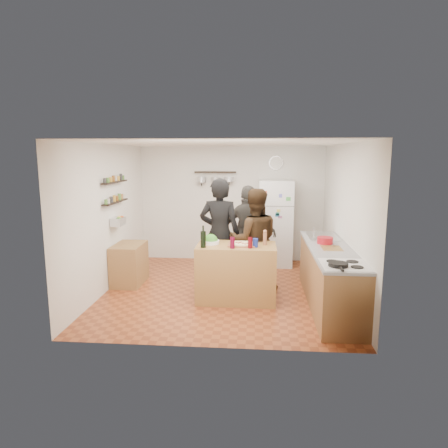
# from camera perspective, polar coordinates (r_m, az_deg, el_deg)

# --- Properties ---
(room_shell) EXTENTS (4.20, 4.20, 4.20)m
(room_shell) POSITION_cam_1_polar(r_m,az_deg,el_deg) (7.10, 0.19, 1.19)
(room_shell) COLOR brown
(room_shell) RESTS_ON ground
(prep_island) EXTENTS (1.25, 0.72, 0.91)m
(prep_island) POSITION_cam_1_polar(r_m,az_deg,el_deg) (6.45, 1.76, -6.95)
(prep_island) COLOR #A67B3D
(prep_island) RESTS_ON floor
(pizza_board) EXTENTS (0.42, 0.34, 0.02)m
(pizza_board) POSITION_cam_1_polar(r_m,az_deg,el_deg) (6.31, 2.50, -2.97)
(pizza_board) COLOR brown
(pizza_board) RESTS_ON prep_island
(pizza) EXTENTS (0.34, 0.34, 0.02)m
(pizza) POSITION_cam_1_polar(r_m,az_deg,el_deg) (6.30, 2.51, -2.80)
(pizza) COLOR beige
(pizza) RESTS_ON pizza_board
(salad_bowl) EXTENTS (0.28, 0.28, 0.06)m
(salad_bowl) POSITION_cam_1_polar(r_m,az_deg,el_deg) (6.41, -1.94, -2.59)
(salad_bowl) COLOR white
(salad_bowl) RESTS_ON prep_island
(wine_bottle) EXTENTS (0.08, 0.08, 0.25)m
(wine_bottle) POSITION_cam_1_polar(r_m,az_deg,el_deg) (6.14, -2.99, -2.22)
(wine_bottle) COLOR black
(wine_bottle) RESTS_ON prep_island
(wine_glass_near) EXTENTS (0.07, 0.07, 0.17)m
(wine_glass_near) POSITION_cam_1_polar(r_m,az_deg,el_deg) (6.08, 1.20, -2.70)
(wine_glass_near) COLOR #52071E
(wine_glass_near) RESTS_ON prep_island
(wine_glass_far) EXTENTS (0.07, 0.07, 0.17)m
(wine_glass_far) POSITION_cam_1_polar(r_m,az_deg,el_deg) (6.11, 3.75, -2.69)
(wine_glass_far) COLOR #56070D
(wine_glass_far) RESTS_ON prep_island
(pepper_mill) EXTENTS (0.06, 0.06, 0.19)m
(pepper_mill) POSITION_cam_1_polar(r_m,az_deg,el_deg) (6.35, 5.87, -2.12)
(pepper_mill) COLOR #945B3E
(pepper_mill) RESTS_ON prep_island
(salt_canister) EXTENTS (0.08, 0.08, 0.13)m
(salt_canister) POSITION_cam_1_polar(r_m,az_deg,el_deg) (6.19, 4.51, -2.69)
(salt_canister) COLOR navy
(salt_canister) RESTS_ON prep_island
(person_left) EXTENTS (0.75, 0.53, 1.94)m
(person_left) POSITION_cam_1_polar(r_m,az_deg,el_deg) (6.88, -0.62, -1.45)
(person_left) COLOR black
(person_left) RESTS_ON floor
(person_center) EXTENTS (0.93, 0.77, 1.77)m
(person_center) POSITION_cam_1_polar(r_m,az_deg,el_deg) (6.81, 4.34, -2.34)
(person_center) COLOR black
(person_center) RESTS_ON floor
(person_back) EXTENTS (1.11, 0.65, 1.77)m
(person_back) POSITION_cam_1_polar(r_m,az_deg,el_deg) (7.42, 3.49, -1.30)
(person_back) COLOR #2F2D2A
(person_back) RESTS_ON floor
(counter_run) EXTENTS (0.63, 2.63, 0.90)m
(counter_run) POSITION_cam_1_polar(r_m,az_deg,el_deg) (6.44, 14.88, -7.36)
(counter_run) COLOR #9E7042
(counter_run) RESTS_ON floor
(stove_top) EXTENTS (0.60, 0.62, 0.02)m
(stove_top) POSITION_cam_1_polar(r_m,az_deg,el_deg) (5.42, 16.82, -5.64)
(stove_top) COLOR white
(stove_top) RESTS_ON counter_run
(skillet) EXTENTS (0.25, 0.25, 0.05)m
(skillet) POSITION_cam_1_polar(r_m,az_deg,el_deg) (5.29, 16.00, -5.58)
(skillet) COLOR black
(skillet) RESTS_ON stove_top
(sink) EXTENTS (0.50, 0.80, 0.03)m
(sink) POSITION_cam_1_polar(r_m,az_deg,el_deg) (7.14, 13.87, -1.78)
(sink) COLOR silver
(sink) RESTS_ON counter_run
(cutting_board) EXTENTS (0.30, 0.40, 0.02)m
(cutting_board) POSITION_cam_1_polar(r_m,az_deg,el_deg) (6.29, 15.11, -3.43)
(cutting_board) COLOR brown
(cutting_board) RESTS_ON counter_run
(red_bowl) EXTENTS (0.25, 0.25, 0.10)m
(red_bowl) POSITION_cam_1_polar(r_m,az_deg,el_deg) (6.57, 14.23, -2.28)
(red_bowl) COLOR #AB131E
(red_bowl) RESTS_ON counter_run
(fridge) EXTENTS (0.70, 0.68, 1.80)m
(fridge) POSITION_cam_1_polar(r_m,az_deg,el_deg) (8.48, 7.35, 0.14)
(fridge) COLOR white
(fridge) RESTS_ON floor
(wall_clock) EXTENTS (0.30, 0.03, 0.30)m
(wall_clock) POSITION_cam_1_polar(r_m,az_deg,el_deg) (8.70, 7.43, 8.65)
(wall_clock) COLOR silver
(wall_clock) RESTS_ON back_wall
(spice_shelf_lower) EXTENTS (0.12, 1.00, 0.02)m
(spice_shelf_lower) POSITION_cam_1_polar(r_m,az_deg,el_deg) (7.29, -15.24, 3.06)
(spice_shelf_lower) COLOR black
(spice_shelf_lower) RESTS_ON left_wall
(spice_shelf_upper) EXTENTS (0.12, 1.00, 0.02)m
(spice_shelf_upper) POSITION_cam_1_polar(r_m,az_deg,el_deg) (7.26, -15.37, 5.80)
(spice_shelf_upper) COLOR black
(spice_shelf_upper) RESTS_ON left_wall
(produce_basket) EXTENTS (0.18, 0.35, 0.14)m
(produce_basket) POSITION_cam_1_polar(r_m,az_deg,el_deg) (7.33, -14.90, 0.34)
(produce_basket) COLOR silver
(produce_basket) RESTS_ON left_wall
(side_table) EXTENTS (0.50, 0.80, 0.73)m
(side_table) POSITION_cam_1_polar(r_m,az_deg,el_deg) (7.48, -13.37, -5.56)
(side_table) COLOR olive
(side_table) RESTS_ON floor
(pot_rack) EXTENTS (0.90, 0.04, 0.04)m
(pot_rack) POSITION_cam_1_polar(r_m,az_deg,el_deg) (8.66, -1.27, 7.40)
(pot_rack) COLOR black
(pot_rack) RESTS_ON back_wall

